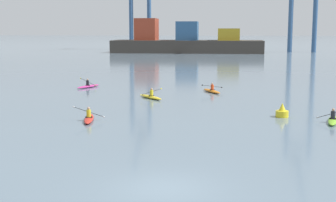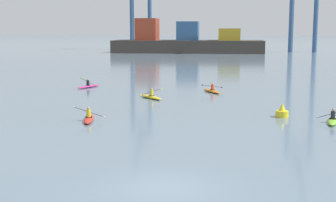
# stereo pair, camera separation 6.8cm
# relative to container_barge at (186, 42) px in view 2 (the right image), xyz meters

# --- Properties ---
(ground_plane) EXTENTS (800.00, 800.00, 0.00)m
(ground_plane) POSITION_rel_container_barge_xyz_m (7.86, -105.10, -2.73)
(ground_plane) COLOR slate
(container_barge) EXTENTS (38.28, 10.35, 8.72)m
(container_barge) POSITION_rel_container_barge_xyz_m (0.00, 0.00, 0.00)
(container_barge) COLOR #38332D
(container_barge) RESTS_ON ground
(channel_buoy) EXTENTS (0.90, 0.90, 1.00)m
(channel_buoy) POSITION_rel_container_barge_xyz_m (14.21, -89.16, -2.37)
(channel_buoy) COLOR yellow
(channel_buoy) RESTS_ON ground
(kayak_lime) EXTENTS (2.13, 3.44, 1.04)m
(kayak_lime) POSITION_rel_container_barge_xyz_m (17.34, -90.73, -2.56)
(kayak_lime) COLOR #7ABC2D
(kayak_lime) RESTS_ON ground
(kayak_magenta) EXTENTS (2.02, 3.34, 1.02)m
(kayak_magenta) POSITION_rel_container_barge_xyz_m (-4.09, -74.34, -2.56)
(kayak_magenta) COLOR #C13384
(kayak_magenta) RESTS_ON ground
(kayak_red) EXTENTS (2.15, 3.45, 1.04)m
(kayak_red) POSITION_rel_container_barge_xyz_m (1.09, -92.07, -2.56)
(kayak_red) COLOR red
(kayak_red) RESTS_ON ground
(kayak_orange) EXTENTS (2.10, 3.29, 0.95)m
(kayak_orange) POSITION_rel_container_barge_xyz_m (8.95, -76.62, -2.56)
(kayak_orange) COLOR orange
(kayak_orange) RESTS_ON ground
(kayak_yellow) EXTENTS (2.62, 3.01, 0.95)m
(kayak_yellow) POSITION_rel_container_barge_xyz_m (3.69, -81.39, -2.56)
(kayak_yellow) COLOR yellow
(kayak_yellow) RESTS_ON ground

